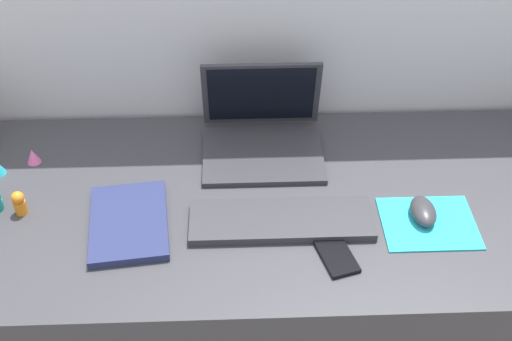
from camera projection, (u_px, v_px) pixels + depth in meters
The scene contains 10 objects.
back_wall at pixel (245, 107), 1.82m from camera, with size 3.07×0.05×1.48m, color silver.
desk at pixel (250, 300), 1.78m from camera, with size 1.87×0.68×0.74m, color #38383D.
laptop at pixel (262, 128), 1.66m from camera, with size 0.30×0.25×0.21m.
keyboard at pixel (281, 220), 1.47m from camera, with size 0.41×0.13×0.02m, color #333338.
mousepad at pixel (428, 223), 1.48m from camera, with size 0.21×0.17×0.00m, color #28B7CC.
mouse at pixel (423, 211), 1.48m from camera, with size 0.06×0.10×0.03m, color #333338.
cell_phone at pixel (335, 253), 1.40m from camera, with size 0.06×0.13×0.01m, color black.
notebook_pad at pixel (129, 222), 1.47m from camera, with size 0.17×0.24×0.02m, color navy.
toy_figurine_orange at pixel (19, 203), 1.49m from camera, with size 0.03×0.03×0.06m.
toy_figurine_pink at pixel (33, 156), 1.63m from camera, with size 0.03×0.03×0.04m, color pink.
Camera 1 is at (-0.03, -1.13, 1.79)m, focal length 46.29 mm.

